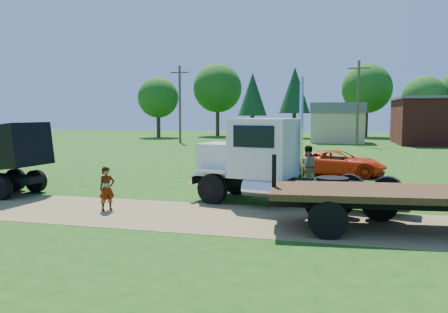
% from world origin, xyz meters
% --- Properties ---
extents(ground, '(140.00, 140.00, 0.00)m').
position_xyz_m(ground, '(0.00, 0.00, 0.00)').
color(ground, '#19480F').
rests_on(ground, ground).
extents(dirt_track, '(120.00, 4.20, 0.01)m').
position_xyz_m(dirt_track, '(0.00, 0.00, 0.01)').
color(dirt_track, brown).
rests_on(dirt_track, ground).
extents(white_semi_tractor, '(8.16, 4.13, 4.81)m').
position_xyz_m(white_semi_tractor, '(1.11, 2.84, 1.64)').
color(white_semi_tractor, black).
rests_on(white_semi_tractor, ground).
extents(orange_pickup, '(5.26, 2.88, 1.40)m').
position_xyz_m(orange_pickup, '(3.89, 11.29, 0.70)').
color(orange_pickup, red).
rests_on(orange_pickup, ground).
extents(flatbed_trailer, '(8.85, 3.48, 2.21)m').
position_xyz_m(flatbed_trailer, '(6.00, -0.22, 0.95)').
color(flatbed_trailer, '#382612').
rests_on(flatbed_trailer, ground).
extents(spectator_a, '(0.65, 0.68, 1.57)m').
position_xyz_m(spectator_a, '(-4.19, 0.07, 0.78)').
color(spectator_a, '#999999').
rests_on(spectator_a, ground).
extents(spectator_b, '(1.16, 1.03, 1.98)m').
position_xyz_m(spectator_b, '(2.40, 6.45, 0.99)').
color(spectator_b, '#999999').
rests_on(spectator_b, ground).
extents(tan_shed, '(6.20, 5.40, 4.70)m').
position_xyz_m(tan_shed, '(4.00, 40.00, 2.42)').
color(tan_shed, '#CCB37F').
rests_on(tan_shed, ground).
extents(utility_poles, '(42.20, 0.28, 9.00)m').
position_xyz_m(utility_poles, '(6.00, 35.00, 4.71)').
color(utility_poles, brown).
rests_on(utility_poles, ground).
extents(tree_row, '(57.01, 14.68, 11.02)m').
position_xyz_m(tree_row, '(3.74, 50.23, 6.51)').
color(tree_row, '#362316').
rests_on(tree_row, ground).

